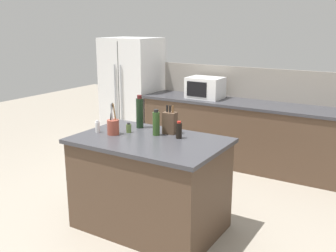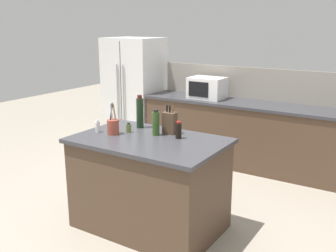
{
  "view_description": "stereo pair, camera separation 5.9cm",
  "coord_description": "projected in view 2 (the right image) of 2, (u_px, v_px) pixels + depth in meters",
  "views": [
    {
      "loc": [
        2.06,
        -3.02,
        2.04
      ],
      "look_at": [
        0.0,
        0.35,
        0.99
      ],
      "focal_mm": 42.0,
      "sensor_mm": 36.0,
      "label": 1
    },
    {
      "loc": [
        2.11,
        -2.99,
        2.04
      ],
      "look_at": [
        0.0,
        0.35,
        0.99
      ],
      "focal_mm": 42.0,
      "sensor_mm": 36.0,
      "label": 2
    }
  ],
  "objects": [
    {
      "name": "ground_plane",
      "position": [
        150.0,
        226.0,
        4.05
      ],
      "size": [
        14.0,
        14.0,
        0.0
      ],
      "primitive_type": "plane",
      "color": "gray"
    },
    {
      "name": "back_counter_run",
      "position": [
        255.0,
        136.0,
        5.58
      ],
      "size": [
        3.38,
        0.66,
        0.94
      ],
      "color": "#4C3828",
      "rests_on": "ground_plane"
    },
    {
      "name": "wall_backsplash",
      "position": [
        266.0,
        84.0,
        5.66
      ],
      "size": [
        3.34,
        0.03,
        0.46
      ],
      "primitive_type": "cube",
      "color": "gray",
      "rests_on": "back_counter_run"
    },
    {
      "name": "kitchen_island",
      "position": [
        149.0,
        183.0,
        3.93
      ],
      "size": [
        1.47,
        0.95,
        0.94
      ],
      "color": "#4C3828",
      "rests_on": "ground_plane"
    },
    {
      "name": "refrigerator",
      "position": [
        135.0,
        92.0,
        6.63
      ],
      "size": [
        0.88,
        0.75,
        1.79
      ],
      "color": "white",
      "rests_on": "ground_plane"
    },
    {
      "name": "microwave",
      "position": [
        207.0,
        88.0,
        5.82
      ],
      "size": [
        0.51,
        0.39,
        0.31
      ],
      "color": "white",
      "rests_on": "back_counter_run"
    },
    {
      "name": "knife_block",
      "position": [
        170.0,
        123.0,
        3.97
      ],
      "size": [
        0.14,
        0.11,
        0.29
      ],
      "rotation": [
        0.0,
        0.0,
        0.09
      ],
      "color": "#4C3828",
      "rests_on": "kitchen_island"
    },
    {
      "name": "utensil_crock",
      "position": [
        113.0,
        126.0,
        3.95
      ],
      "size": [
        0.12,
        0.12,
        0.32
      ],
      "color": "brown",
      "rests_on": "kitchen_island"
    },
    {
      "name": "olive_oil_bottle",
      "position": [
        156.0,
        123.0,
        3.91
      ],
      "size": [
        0.07,
        0.07,
        0.26
      ],
      "color": "#2D4C1E",
      "rests_on": "kitchen_island"
    },
    {
      "name": "wine_bottle",
      "position": [
        140.0,
        112.0,
        4.18
      ],
      "size": [
        0.08,
        0.08,
        0.35
      ],
      "color": "black",
      "rests_on": "kitchen_island"
    },
    {
      "name": "spice_jar_oregano",
      "position": [
        129.0,
        128.0,
        4.03
      ],
      "size": [
        0.05,
        0.05,
        0.1
      ],
      "color": "#567038",
      "rests_on": "kitchen_island"
    },
    {
      "name": "salt_shaker",
      "position": [
        98.0,
        126.0,
        4.03
      ],
      "size": [
        0.05,
        0.05,
        0.13
      ],
      "color": "silver",
      "rests_on": "kitchen_island"
    },
    {
      "name": "soy_sauce_bottle",
      "position": [
        178.0,
        130.0,
        3.81
      ],
      "size": [
        0.06,
        0.06,
        0.17
      ],
      "color": "black",
      "rests_on": "kitchen_island"
    }
  ]
}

